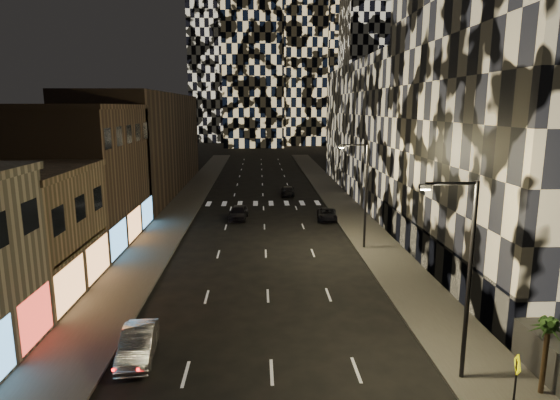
{
  "coord_description": "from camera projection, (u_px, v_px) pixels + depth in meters",
  "views": [
    {
      "loc": [
        -0.5,
        -8.86,
        12.19
      ],
      "look_at": [
        0.89,
        22.07,
        6.0
      ],
      "focal_mm": 30.0,
      "sensor_mm": 36.0,
      "label": 1
    }
  ],
  "objects": [
    {
      "name": "car_dark_midlane",
      "position": [
        239.0,
        213.0,
        51.25
      ],
      "size": [
        2.23,
        4.77,
        1.58
      ],
      "primitive_type": "imported",
      "rotation": [
        0.0,
        0.0,
        -0.08
      ],
      "color": "black",
      "rests_on": "ground"
    },
    {
      "name": "curb_right",
      "position": [
        324.0,
        202.0,
        60.41
      ],
      "size": [
        0.2,
        120.0,
        0.15
      ],
      "primitive_type": "cube",
      "color": "#4C4C47",
      "rests_on": "ground"
    },
    {
      "name": "retail_tan",
      "position": [
        4.0,
        236.0,
        30.13
      ],
      "size": [
        10.0,
        10.0,
        8.0
      ],
      "primitive_type": "cube",
      "color": "#897152",
      "rests_on": "ground"
    },
    {
      "name": "palm_tree",
      "position": [
        548.0,
        332.0,
        19.51
      ],
      "size": [
        1.74,
        1.72,
        3.42
      ],
      "color": "#47331E",
      "rests_on": "sidewalk_right"
    },
    {
      "name": "ped_sign",
      "position": [
        516.0,
        375.0,
        18.16
      ],
      "size": [
        0.31,
        0.86,
        2.68
      ],
      "rotation": [
        0.0,
        0.0,
        -0.3
      ],
      "color": "black",
      "rests_on": "sidewalk_right"
    },
    {
      "name": "retail_brown",
      "position": [
        76.0,
        177.0,
        41.98
      ],
      "size": [
        10.0,
        15.0,
        12.0
      ],
      "primitive_type": "cube",
      "color": "brown",
      "rests_on": "ground"
    },
    {
      "name": "car_dark_oncoming",
      "position": [
        288.0,
        191.0,
        65.31
      ],
      "size": [
        2.1,
        4.61,
        1.31
      ],
      "primitive_type": "imported",
      "rotation": [
        0.0,
        0.0,
        3.08
      ],
      "color": "black",
      "rests_on": "ground"
    },
    {
      "name": "retail_filler_left",
      "position": [
        145.0,
        143.0,
        67.75
      ],
      "size": [
        10.0,
        40.0,
        14.0
      ],
      "primitive_type": "cube",
      "color": "brown",
      "rests_on": "ground"
    },
    {
      "name": "midrise_filler_right",
      "position": [
        404.0,
        130.0,
        66.05
      ],
      "size": [
        16.0,
        40.0,
        18.0
      ],
      "primitive_type": "cube",
      "color": "#232326",
      "rests_on": "ground"
    },
    {
      "name": "streetlight_near",
      "position": [
        465.0,
        268.0,
        20.21
      ],
      "size": [
        2.55,
        0.25,
        9.0
      ],
      "color": "black",
      "rests_on": "sidewalk_right"
    },
    {
      "name": "car_silver_parked",
      "position": [
        138.0,
        344.0,
        22.97
      ],
      "size": [
        1.98,
        4.57,
        1.46
      ],
      "primitive_type": "imported",
      "rotation": [
        0.0,
        0.0,
        0.1
      ],
      "color": "#999A9E",
      "rests_on": "ground"
    },
    {
      "name": "sidewalk_left",
      "position": [
        185.0,
        203.0,
        59.62
      ],
      "size": [
        4.0,
        120.0,
        0.15
      ],
      "primitive_type": "cube",
      "color": "#47443F",
      "rests_on": "ground"
    },
    {
      "name": "sidewalk_right",
      "position": [
        340.0,
        202.0,
        60.5
      ],
      "size": [
        4.0,
        120.0,
        0.15
      ],
      "primitive_type": "cube",
      "color": "#47443F",
      "rests_on": "ground"
    },
    {
      "name": "midrise_base",
      "position": [
        429.0,
        251.0,
        35.34
      ],
      "size": [
        0.6,
        25.0,
        3.0
      ],
      "primitive_type": "cube",
      "color": "#383838",
      "rests_on": "ground"
    },
    {
      "name": "midrise_right",
      "position": [
        542.0,
        123.0,
        33.82
      ],
      "size": [
        16.0,
        25.0,
        22.0
      ],
      "primitive_type": "cube",
      "color": "#232326",
      "rests_on": "ground"
    },
    {
      "name": "streetlight_far",
      "position": [
        363.0,
        188.0,
        39.8
      ],
      "size": [
        2.55,
        0.25,
        9.0
      ],
      "color": "black",
      "rests_on": "sidewalk_right"
    },
    {
      "name": "car_dark_rightlane",
      "position": [
        327.0,
        214.0,
        51.15
      ],
      "size": [
        2.45,
        4.61,
        1.23
      ],
      "primitive_type": "imported",
      "rotation": [
        0.0,
        0.0,
        -0.09
      ],
      "color": "black",
      "rests_on": "ground"
    },
    {
      "name": "curb_left",
      "position": [
        202.0,
        203.0,
        59.71
      ],
      "size": [
        0.2,
        120.0,
        0.15
      ],
      "primitive_type": "cube",
      "color": "#4C4C47",
      "rests_on": "ground"
    }
  ]
}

